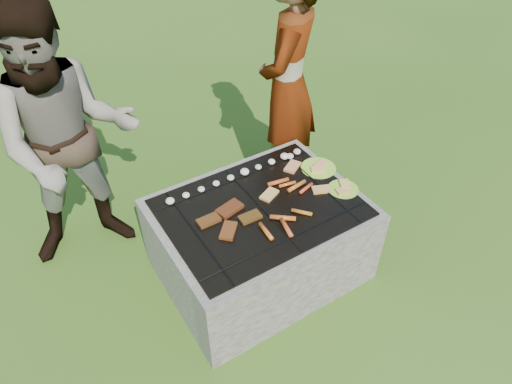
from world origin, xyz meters
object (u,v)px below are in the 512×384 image
at_px(cook, 288,86).
at_px(bystander, 70,143).
at_px(plate_far, 318,168).
at_px(fire_pit, 260,242).
at_px(plate_near, 343,189).

height_order(cook, bystander, cook).
bearing_deg(plate_far, fire_pit, -168.07).
distance_m(fire_pit, plate_far, 0.66).
distance_m(plate_near, cook, 0.94).
bearing_deg(bystander, fire_pit, -34.43).
bearing_deg(bystander, plate_far, -17.31).
bearing_deg(fire_pit, plate_near, -14.54).
distance_m(plate_far, bystander, 1.65).
distance_m(plate_far, cook, 0.71).
height_order(plate_near, cook, cook).
distance_m(fire_pit, cook, 1.21).
distance_m(fire_pit, bystander, 1.39).
bearing_deg(cook, fire_pit, 5.49).
bearing_deg(bystander, cook, 5.27).
distance_m(plate_near, bystander, 1.79).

